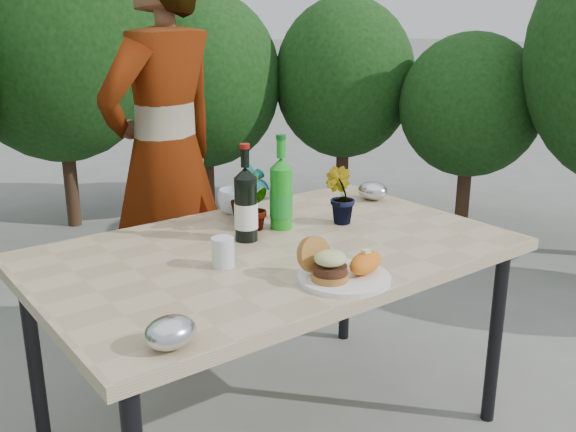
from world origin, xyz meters
TOP-DOWN VIEW (x-y plane):
  - patio_table at (0.00, 0.00)m, footprint 1.60×1.00m
  - shrub_hedge at (0.07, 1.72)m, footprint 7.05×5.18m
  - dinner_plate at (-0.01, -0.36)m, footprint 0.28×0.28m
  - burger_stack at (-0.06, -0.34)m, footprint 0.11×0.16m
  - sweet_potato at (0.06, -0.38)m, footprint 0.17×0.12m
  - grilled_veg at (0.01, -0.27)m, footprint 0.08×0.05m
  - wine_bottle at (-0.04, 0.12)m, footprint 0.08×0.08m
  - sparkling_water at (0.14, 0.15)m, footprint 0.08×0.08m
  - plastic_cup at (-0.23, -0.05)m, footprint 0.07×0.07m
  - seedling_left at (0.05, 0.19)m, footprint 0.16×0.13m
  - seedling_mid at (0.36, 0.07)m, footprint 0.13×0.14m
  - seedling_right at (0.08, 0.31)m, footprint 0.15×0.15m
  - blue_bowl at (0.10, 0.42)m, footprint 0.15×0.15m
  - foil_packet_left at (-0.61, -0.42)m, footprint 0.14×0.12m
  - foil_packet_right at (0.69, 0.23)m, footprint 0.14×0.16m
  - person at (0.02, 0.82)m, footprint 0.77×0.63m

SIDE VIEW (x-z plane):
  - patio_table at x=0.00m, z-range 0.32..1.07m
  - dinner_plate at x=-0.01m, z-range 0.75..0.76m
  - grilled_veg at x=0.01m, z-range 0.76..0.79m
  - foil_packet_left at x=-0.61m, z-range 0.75..0.83m
  - foil_packet_right at x=0.69m, z-range 0.75..0.83m
  - sweet_potato at x=0.06m, z-range 0.77..0.83m
  - plastic_cup at x=-0.23m, z-range 0.75..0.84m
  - blue_bowl at x=0.10m, z-range 0.75..0.85m
  - burger_stack at x=-0.06m, z-range 0.75..0.87m
  - seedling_right at x=0.08m, z-range 0.75..0.94m
  - seedling_mid at x=0.36m, z-range 0.75..0.96m
  - wine_bottle at x=-0.04m, z-range 0.70..1.05m
  - seedling_left at x=0.05m, z-range 0.75..1.00m
  - sparkling_water at x=0.14m, z-range 0.70..1.05m
  - person at x=0.02m, z-range 0.00..1.83m
  - shrub_hedge at x=0.07m, z-range -0.08..2.54m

